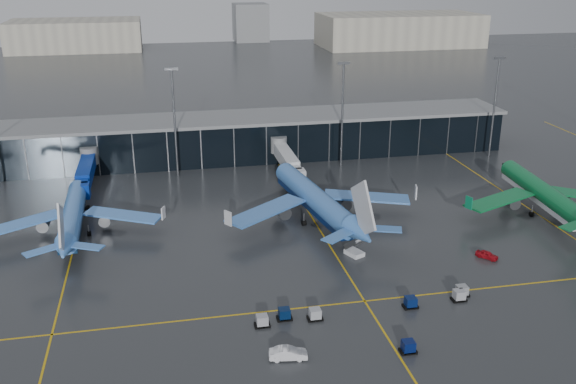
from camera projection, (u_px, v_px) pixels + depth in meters
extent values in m
plane|color=#282B2D|center=(281.00, 263.00, 108.52)|extent=(600.00, 600.00, 0.00)
cube|color=black|center=(234.00, 139.00, 163.75)|extent=(140.00, 16.00, 10.00)
cube|color=slate|center=(234.00, 118.00, 161.91)|extent=(142.00, 17.00, 0.80)
cylinder|color=#595B60|center=(89.00, 156.00, 149.24)|extent=(4.00, 4.00, 4.00)
cube|color=navy|center=(84.00, 177.00, 137.11)|extent=(3.00, 24.00, 3.00)
cylinder|color=#595B60|center=(83.00, 203.00, 131.30)|extent=(1.00, 1.00, 2.60)
cylinder|color=#595B60|center=(279.00, 145.00, 157.77)|extent=(4.00, 4.00, 4.00)
cube|color=silver|center=(290.00, 164.00, 145.64)|extent=(3.00, 24.00, 3.00)
cylinder|color=#595B60|center=(297.00, 188.00, 139.83)|extent=(1.00, 1.00, 2.60)
cylinder|color=#595B60|center=(175.00, 124.00, 147.29)|extent=(0.50, 0.50, 25.00)
cube|color=#595B60|center=(171.00, 69.00, 142.88)|extent=(3.00, 0.40, 0.60)
cylinder|color=#595B60|center=(342.00, 116.00, 154.86)|extent=(0.50, 0.50, 25.00)
cube|color=#595B60|center=(344.00, 63.00, 150.46)|extent=(3.00, 0.40, 0.60)
cylinder|color=#595B60|center=(494.00, 109.00, 162.44)|extent=(0.50, 0.50, 25.00)
cube|color=#595B60|center=(500.00, 58.00, 158.04)|extent=(3.00, 0.40, 0.60)
cube|color=#B2AD99|center=(399.00, 30.00, 367.01)|extent=(90.00, 42.00, 18.00)
cube|color=#B2AD99|center=(76.00, 35.00, 351.62)|extent=(70.00, 38.00, 16.00)
cube|color=#B2AD99|center=(251.00, 22.00, 387.90)|extent=(20.00, 20.00, 22.00)
cube|color=gold|center=(77.00, 233.00, 120.26)|extent=(0.30, 120.00, 0.02)
cube|color=gold|center=(310.00, 215.00, 128.79)|extent=(0.30, 120.00, 0.02)
cube|color=gold|center=(514.00, 199.00, 137.32)|extent=(0.30, 120.00, 0.02)
cube|color=gold|center=(365.00, 301.00, 96.63)|extent=(220.00, 0.30, 0.02)
cube|color=black|center=(410.00, 306.00, 94.86)|extent=(2.20, 1.50, 0.36)
cube|color=#051544|center=(411.00, 302.00, 94.60)|extent=(1.60, 1.50, 1.50)
cube|color=black|center=(459.00, 299.00, 96.78)|extent=(2.20, 1.50, 0.36)
cube|color=#93959B|center=(459.00, 295.00, 96.52)|extent=(1.60, 1.50, 1.50)
cube|color=black|center=(461.00, 295.00, 98.10)|extent=(2.20, 1.50, 0.36)
cube|color=gray|center=(462.00, 290.00, 97.84)|extent=(1.60, 1.50, 1.50)
cube|color=black|center=(284.00, 318.00, 91.77)|extent=(2.20, 1.50, 0.36)
cube|color=#041638|center=(284.00, 313.00, 91.50)|extent=(1.60, 1.50, 1.50)
cube|color=black|center=(315.00, 318.00, 91.71)|extent=(2.20, 1.50, 0.36)
cube|color=#979A9F|center=(315.00, 314.00, 91.45)|extent=(1.60, 1.50, 1.50)
cube|color=black|center=(262.00, 325.00, 90.06)|extent=(2.20, 1.50, 0.36)
cube|color=#94959C|center=(262.00, 320.00, 89.80)|extent=(1.60, 1.50, 1.50)
cube|color=black|center=(408.00, 351.00, 84.13)|extent=(2.20, 1.50, 0.36)
cube|color=#051144|center=(408.00, 346.00, 83.86)|extent=(1.60, 1.50, 1.50)
cube|color=silver|center=(354.00, 253.00, 111.40)|extent=(3.29, 3.81, 0.80)
cube|color=silver|center=(355.00, 243.00, 110.74)|extent=(2.60, 3.24, 2.29)
imported|color=#A90D16|center=(487.00, 255.00, 110.11)|extent=(3.61, 3.97, 1.31)
imported|color=silver|center=(288.00, 353.00, 82.54)|extent=(5.17, 2.43, 1.64)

